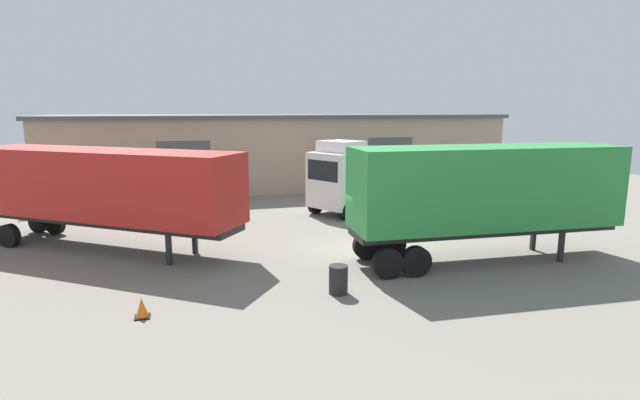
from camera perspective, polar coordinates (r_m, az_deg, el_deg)
ground_plane at (r=19.51m, az=5.36°, el=-6.17°), size 60.00×60.00×0.00m
warehouse_building at (r=35.71m, az=-4.27°, el=5.63°), size 31.29×7.42×5.11m
tractor_unit_white at (r=26.49m, az=2.93°, el=2.31°), size 7.06×5.58×3.89m
container_trailer_green at (r=18.98m, az=18.27°, el=1.12°), size 9.91×2.82×4.23m
container_trailer_orange at (r=21.32m, az=-23.68°, el=1.45°), size 10.88×8.72×3.99m
gravel_pile at (r=27.92m, az=19.61°, el=-0.19°), size 4.29×4.29×1.39m
oil_drum at (r=15.35m, az=2.11°, el=-9.08°), size 0.58×0.58×0.88m
traffic_cone at (r=14.56m, az=-19.69°, el=-11.61°), size 0.40×0.40×0.55m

